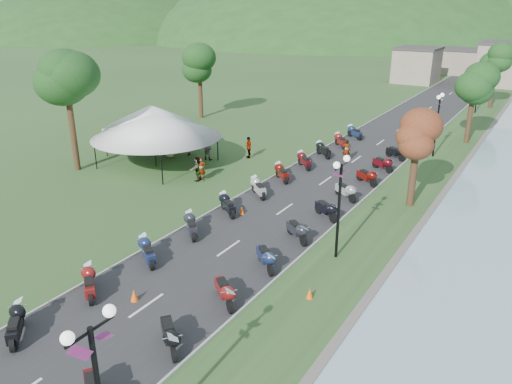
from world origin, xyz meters
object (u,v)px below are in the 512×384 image
Objects in this scene: pedestrian_a at (202,181)px; pedestrian_b at (208,160)px; vendor_tent_main at (157,139)px; pedestrian_c at (189,155)px.

pedestrian_b reaches higher than pedestrian_a.
pedestrian_b is at bearing 51.52° from vendor_tent_main.
vendor_tent_main is at bearing 46.16° from pedestrian_b.
vendor_tent_main is 3.75× the size of pedestrian_c.
pedestrian_a is 6.58m from pedestrian_c.
pedestrian_b is at bearing 91.14° from pedestrian_a.
pedestrian_a is 1.00× the size of pedestrian_b.
vendor_tent_main is 5.57m from pedestrian_a.
pedestrian_a is (5.05, -1.24, -2.00)m from vendor_tent_main.
pedestrian_b is (-2.65, 4.26, 0.00)m from pedestrian_a.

